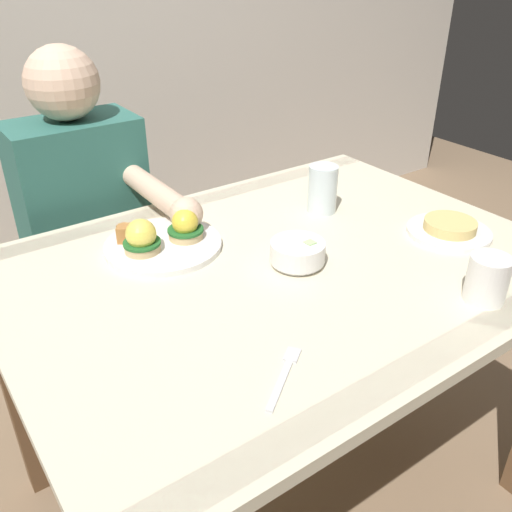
% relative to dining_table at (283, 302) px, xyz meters
% --- Properties ---
extents(ground_plane, '(6.00, 6.00, 0.00)m').
position_rel_dining_table_xyz_m(ground_plane, '(0.00, 0.00, -0.63)').
color(ground_plane, '#7F664C').
extents(dining_table, '(1.20, 0.90, 0.74)m').
position_rel_dining_table_xyz_m(dining_table, '(0.00, 0.00, 0.00)').
color(dining_table, beige).
rests_on(dining_table, ground_plane).
extents(eggs_benedict_plate, '(0.27, 0.27, 0.09)m').
position_rel_dining_table_xyz_m(eggs_benedict_plate, '(-0.19, 0.21, 0.13)').
color(eggs_benedict_plate, white).
rests_on(eggs_benedict_plate, dining_table).
extents(fruit_bowl, '(0.12, 0.12, 0.06)m').
position_rel_dining_table_xyz_m(fruit_bowl, '(0.02, -0.03, 0.14)').
color(fruit_bowl, white).
rests_on(fruit_bowl, dining_table).
extents(coffee_mug, '(0.11, 0.08, 0.09)m').
position_rel_dining_table_xyz_m(coffee_mug, '(0.24, -0.34, 0.16)').
color(coffee_mug, white).
rests_on(coffee_mug, dining_table).
extents(fork, '(0.13, 0.11, 0.00)m').
position_rel_dining_table_xyz_m(fork, '(-0.22, -0.29, 0.11)').
color(fork, silver).
rests_on(fork, dining_table).
extents(water_glass_near, '(0.07, 0.07, 0.12)m').
position_rel_dining_table_xyz_m(water_glass_near, '(0.24, 0.15, 0.16)').
color(water_glass_near, silver).
rests_on(water_glass_near, dining_table).
extents(side_plate, '(0.20, 0.20, 0.04)m').
position_rel_dining_table_xyz_m(side_plate, '(0.41, -0.12, 0.12)').
color(side_plate, white).
rests_on(side_plate, dining_table).
extents(diner_person, '(0.34, 0.54, 1.14)m').
position_rel_dining_table_xyz_m(diner_person, '(-0.23, 0.60, 0.02)').
color(diner_person, '#33333D').
rests_on(diner_person, ground_plane).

